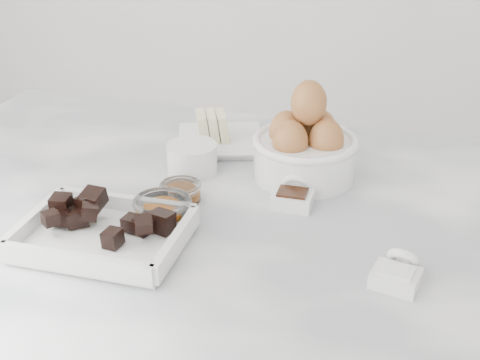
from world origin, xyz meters
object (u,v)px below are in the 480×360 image
at_px(vanilla_spoon, 293,195).
at_px(butter_plate, 219,134).
at_px(egg_bowl, 305,147).
at_px(sugar_ramekin, 192,157).
at_px(zest_bowl, 162,210).
at_px(honey_bowl, 181,192).
at_px(chocolate_dish, 103,229).
at_px(salt_spoon, 397,273).

bearing_deg(vanilla_spoon, butter_plate, 135.63).
bearing_deg(butter_plate, egg_bowl, -24.37).
bearing_deg(sugar_ramekin, zest_bowl, -83.56).
distance_m(sugar_ramekin, egg_bowl, 0.19).
bearing_deg(egg_bowl, honey_bowl, -139.75).
height_order(chocolate_dish, sugar_ramekin, chocolate_dish).
distance_m(butter_plate, vanilla_spoon, 0.26).
bearing_deg(chocolate_dish, sugar_ramekin, 82.33).
xyz_separation_m(chocolate_dish, butter_plate, (0.04, 0.37, -0.00)).
distance_m(honey_bowl, zest_bowl, 0.07).
bearing_deg(chocolate_dish, butter_plate, 84.01).
relative_size(egg_bowl, salt_spoon, 2.24).
height_order(butter_plate, sugar_ramekin, butter_plate).
relative_size(butter_plate, sugar_ramekin, 2.34).
xyz_separation_m(zest_bowl, vanilla_spoon, (0.17, 0.11, -0.01)).
bearing_deg(egg_bowl, vanilla_spoon, -86.92).
distance_m(chocolate_dish, butter_plate, 0.37).
bearing_deg(sugar_ramekin, chocolate_dish, -97.67).
distance_m(chocolate_dish, sugar_ramekin, 0.25).
height_order(sugar_ramekin, salt_spoon, sugar_ramekin).
bearing_deg(honey_bowl, salt_spoon, -19.42).
height_order(zest_bowl, salt_spoon, salt_spoon).
xyz_separation_m(honey_bowl, salt_spoon, (0.34, -0.12, -0.00)).
height_order(egg_bowl, salt_spoon, egg_bowl).
distance_m(butter_plate, egg_bowl, 0.20).
height_order(honey_bowl, salt_spoon, salt_spoon).
bearing_deg(butter_plate, zest_bowl, -87.30).
height_order(chocolate_dish, salt_spoon, chocolate_dish).
distance_m(zest_bowl, salt_spoon, 0.35).
bearing_deg(butter_plate, sugar_ramekin, -92.50).
bearing_deg(sugar_ramekin, salt_spoon, -31.19).
relative_size(zest_bowl, vanilla_spoon, 1.14).
xyz_separation_m(honey_bowl, zest_bowl, (0.00, -0.07, 0.01)).
relative_size(butter_plate, zest_bowl, 2.29).
relative_size(honey_bowl, vanilla_spoon, 0.87).
distance_m(egg_bowl, zest_bowl, 0.27).
distance_m(chocolate_dish, honey_bowl, 0.16).
bearing_deg(butter_plate, honey_bowl, -86.53).
relative_size(chocolate_dish, sugar_ramekin, 2.74).
xyz_separation_m(butter_plate, zest_bowl, (0.01, -0.29, -0.00)).
xyz_separation_m(chocolate_dish, vanilla_spoon, (0.22, 0.19, -0.01)).
bearing_deg(egg_bowl, zest_bowl, -128.07).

